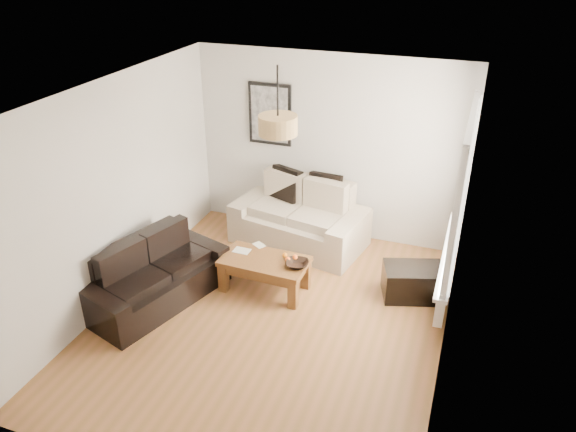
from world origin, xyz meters
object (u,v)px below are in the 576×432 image
(loveseat_cream, at_px, (299,215))
(sofa_leather, at_px, (155,273))
(ottoman, at_px, (413,282))
(coffee_table, at_px, (265,274))

(loveseat_cream, height_order, sofa_leather, loveseat_cream)
(sofa_leather, bearing_deg, ottoman, -51.45)
(loveseat_cream, xyz_separation_m, ottoman, (1.71, -0.76, -0.25))
(sofa_leather, relative_size, ottoman, 2.46)
(sofa_leather, height_order, coffee_table, sofa_leather)
(loveseat_cream, distance_m, ottoman, 1.88)
(loveseat_cream, relative_size, sofa_leather, 1.04)
(sofa_leather, relative_size, coffee_table, 1.64)
(coffee_table, relative_size, ottoman, 1.50)
(loveseat_cream, relative_size, ottoman, 2.56)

